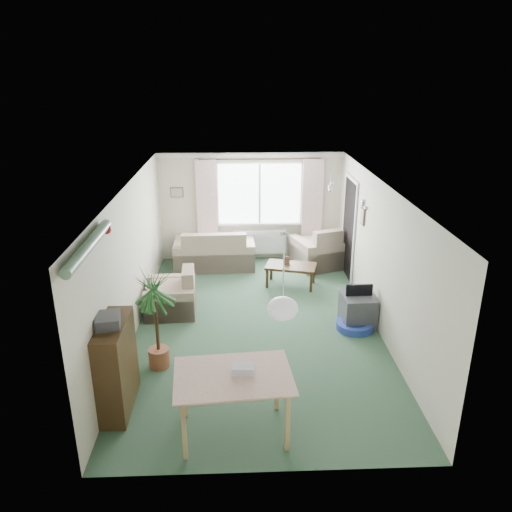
{
  "coord_description": "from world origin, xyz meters",
  "views": [
    {
      "loc": [
        -0.32,
        -7.44,
        4.07
      ],
      "look_at": [
        0.0,
        0.3,
        1.15
      ],
      "focal_mm": 35.0,
      "sensor_mm": 36.0,
      "label": 1
    }
  ],
  "objects_px": {
    "armchair_corner": "(319,246)",
    "armchair_left": "(170,291)",
    "houseplant": "(156,319)",
    "tv_cube": "(358,310)",
    "pet_bed": "(355,325)",
    "bookshelf": "(117,366)",
    "dining_table": "(234,405)",
    "sofa": "(214,248)",
    "coffee_table": "(291,275)"
  },
  "relations": [
    {
      "from": "dining_table",
      "to": "tv_cube",
      "type": "distance_m",
      "value": 3.33
    },
    {
      "from": "houseplant",
      "to": "dining_table",
      "type": "bearing_deg",
      "value": -53.38
    },
    {
      "from": "tv_cube",
      "to": "sofa",
      "type": "bearing_deg",
      "value": 130.21
    },
    {
      "from": "armchair_left",
      "to": "tv_cube",
      "type": "relative_size",
      "value": 1.54
    },
    {
      "from": "armchair_corner",
      "to": "armchair_left",
      "type": "bearing_deg",
      "value": 17.26
    },
    {
      "from": "coffee_table",
      "to": "bookshelf",
      "type": "bearing_deg",
      "value": -124.95
    },
    {
      "from": "armchair_left",
      "to": "bookshelf",
      "type": "relative_size",
      "value": 0.76
    },
    {
      "from": "sofa",
      "to": "coffee_table",
      "type": "xyz_separation_m",
      "value": [
        1.55,
        -1.09,
        -0.21
      ]
    },
    {
      "from": "sofa",
      "to": "houseplant",
      "type": "bearing_deg",
      "value": 78.74
    },
    {
      "from": "sofa",
      "to": "bookshelf",
      "type": "bearing_deg",
      "value": 76.25
    },
    {
      "from": "sofa",
      "to": "tv_cube",
      "type": "bearing_deg",
      "value": 130.77
    },
    {
      "from": "pet_bed",
      "to": "coffee_table",
      "type": "bearing_deg",
      "value": 115.88
    },
    {
      "from": "coffee_table",
      "to": "pet_bed",
      "type": "distance_m",
      "value": 2.02
    },
    {
      "from": "bookshelf",
      "to": "tv_cube",
      "type": "height_order",
      "value": "bookshelf"
    },
    {
      "from": "pet_bed",
      "to": "tv_cube",
      "type": "bearing_deg",
      "value": 65.67
    },
    {
      "from": "houseplant",
      "to": "pet_bed",
      "type": "xyz_separation_m",
      "value": [
        3.1,
        0.98,
        -0.7
      ]
    },
    {
      "from": "tv_cube",
      "to": "pet_bed",
      "type": "relative_size",
      "value": 0.95
    },
    {
      "from": "armchair_corner",
      "to": "coffee_table",
      "type": "distance_m",
      "value": 1.31
    },
    {
      "from": "sofa",
      "to": "armchair_corner",
      "type": "relative_size",
      "value": 1.69
    },
    {
      "from": "sofa",
      "to": "armchair_left",
      "type": "bearing_deg",
      "value": 70.48
    },
    {
      "from": "armchair_corner",
      "to": "bookshelf",
      "type": "height_order",
      "value": "bookshelf"
    },
    {
      "from": "armchair_corner",
      "to": "pet_bed",
      "type": "bearing_deg",
      "value": 74.76
    },
    {
      "from": "sofa",
      "to": "bookshelf",
      "type": "xyz_separation_m",
      "value": [
        -1.04,
        -4.79,
        0.17
      ]
    },
    {
      "from": "bookshelf",
      "to": "pet_bed",
      "type": "bearing_deg",
      "value": 28.5
    },
    {
      "from": "armchair_corner",
      "to": "bookshelf",
      "type": "bearing_deg",
      "value": 36.91
    },
    {
      "from": "dining_table",
      "to": "tv_cube",
      "type": "relative_size",
      "value": 2.13
    },
    {
      "from": "armchair_left",
      "to": "coffee_table",
      "type": "relative_size",
      "value": 0.93
    },
    {
      "from": "armchair_left",
      "to": "bookshelf",
      "type": "distance_m",
      "value": 2.67
    },
    {
      "from": "dining_table",
      "to": "pet_bed",
      "type": "relative_size",
      "value": 2.03
    },
    {
      "from": "houseplant",
      "to": "sofa",
      "type": "bearing_deg",
      "value": 80.27
    },
    {
      "from": "bookshelf",
      "to": "houseplant",
      "type": "xyz_separation_m",
      "value": [
        0.37,
        0.91,
        0.16
      ]
    },
    {
      "from": "houseplant",
      "to": "tv_cube",
      "type": "distance_m",
      "value": 3.4
    },
    {
      "from": "armchair_corner",
      "to": "bookshelf",
      "type": "distance_m",
      "value": 5.81
    },
    {
      "from": "bookshelf",
      "to": "tv_cube",
      "type": "bearing_deg",
      "value": 29.97
    },
    {
      "from": "sofa",
      "to": "armchair_corner",
      "type": "height_order",
      "value": "armchair_corner"
    },
    {
      "from": "armchair_left",
      "to": "dining_table",
      "type": "distance_m",
      "value": 3.39
    },
    {
      "from": "sofa",
      "to": "coffee_table",
      "type": "bearing_deg",
      "value": 143.3
    },
    {
      "from": "armchair_left",
      "to": "dining_table",
      "type": "relative_size",
      "value": 0.72
    },
    {
      "from": "bookshelf",
      "to": "pet_bed",
      "type": "xyz_separation_m",
      "value": [
        3.47,
        1.89,
        -0.53
      ]
    },
    {
      "from": "dining_table",
      "to": "sofa",
      "type": "bearing_deg",
      "value": 94.48
    },
    {
      "from": "sofa",
      "to": "armchair_corner",
      "type": "distance_m",
      "value": 2.28
    },
    {
      "from": "armchair_left",
      "to": "coffee_table",
      "type": "bearing_deg",
      "value": 112.3
    },
    {
      "from": "sofa",
      "to": "houseplant",
      "type": "xyz_separation_m",
      "value": [
        -0.67,
        -3.89,
        0.33
      ]
    },
    {
      "from": "armchair_corner",
      "to": "armchair_left",
      "type": "distance_m",
      "value": 3.66
    },
    {
      "from": "armchair_left",
      "to": "bookshelf",
      "type": "xyz_separation_m",
      "value": [
        -0.34,
        -2.64,
        0.19
      ]
    },
    {
      "from": "houseplant",
      "to": "dining_table",
      "type": "height_order",
      "value": "houseplant"
    },
    {
      "from": "tv_cube",
      "to": "dining_table",
      "type": "bearing_deg",
      "value": -130.76
    },
    {
      "from": "armchair_left",
      "to": "tv_cube",
      "type": "xyz_separation_m",
      "value": [
        3.2,
        -0.6,
        -0.14
      ]
    },
    {
      "from": "armchair_left",
      "to": "pet_bed",
      "type": "bearing_deg",
      "value": 73.49
    },
    {
      "from": "houseplant",
      "to": "dining_table",
      "type": "relative_size",
      "value": 1.22
    }
  ]
}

